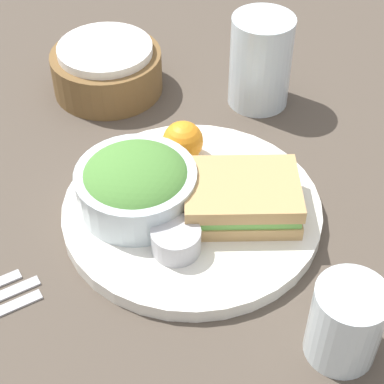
{
  "coord_description": "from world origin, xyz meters",
  "views": [
    {
      "loc": [
        -0.11,
        -0.5,
        0.53
      ],
      "look_at": [
        0.0,
        0.0,
        0.04
      ],
      "focal_mm": 60.0,
      "sensor_mm": 36.0,
      "label": 1
    }
  ],
  "objects_px": {
    "salad_bowl": "(136,184)",
    "bread_basket": "(107,69)",
    "drink_glass": "(260,61)",
    "plate": "(192,210)",
    "sandwich": "(241,197)",
    "water_glass": "(346,323)",
    "dressing_cup": "(176,240)"
  },
  "relations": [
    {
      "from": "salad_bowl",
      "to": "dressing_cup",
      "type": "height_order",
      "value": "salad_bowl"
    },
    {
      "from": "plate",
      "to": "drink_glass",
      "type": "relative_size",
      "value": 2.32
    },
    {
      "from": "sandwich",
      "to": "salad_bowl",
      "type": "distance_m",
      "value": 0.12
    },
    {
      "from": "salad_bowl",
      "to": "water_glass",
      "type": "relative_size",
      "value": 1.57
    },
    {
      "from": "salad_bowl",
      "to": "bread_basket",
      "type": "bearing_deg",
      "value": 90.1
    },
    {
      "from": "plate",
      "to": "bread_basket",
      "type": "xyz_separation_m",
      "value": [
        -0.06,
        0.27,
        0.02
      ]
    },
    {
      "from": "dressing_cup",
      "to": "drink_glass",
      "type": "distance_m",
      "value": 0.31
    },
    {
      "from": "bread_basket",
      "to": "dressing_cup",
      "type": "bearing_deg",
      "value": -85.06
    },
    {
      "from": "plate",
      "to": "salad_bowl",
      "type": "bearing_deg",
      "value": 164.37
    },
    {
      "from": "salad_bowl",
      "to": "bread_basket",
      "type": "distance_m",
      "value": 0.26
    },
    {
      "from": "water_glass",
      "to": "bread_basket",
      "type": "bearing_deg",
      "value": 108.22
    },
    {
      "from": "water_glass",
      "to": "sandwich",
      "type": "bearing_deg",
      "value": 104.14
    },
    {
      "from": "drink_glass",
      "to": "bread_basket",
      "type": "relative_size",
      "value": 0.83
    },
    {
      "from": "sandwich",
      "to": "plate",
      "type": "bearing_deg",
      "value": 158.04
    },
    {
      "from": "dressing_cup",
      "to": "water_glass",
      "type": "xyz_separation_m",
      "value": [
        0.13,
        -0.14,
        0.01
      ]
    },
    {
      "from": "plate",
      "to": "bread_basket",
      "type": "distance_m",
      "value": 0.28
    },
    {
      "from": "water_glass",
      "to": "plate",
      "type": "bearing_deg",
      "value": 115.56
    },
    {
      "from": "bread_basket",
      "to": "water_glass",
      "type": "relative_size",
      "value": 1.79
    },
    {
      "from": "drink_glass",
      "to": "dressing_cup",
      "type": "bearing_deg",
      "value": -123.26
    },
    {
      "from": "sandwich",
      "to": "drink_glass",
      "type": "distance_m",
      "value": 0.24
    },
    {
      "from": "salad_bowl",
      "to": "drink_glass",
      "type": "bearing_deg",
      "value": 42.52
    },
    {
      "from": "sandwich",
      "to": "drink_glass",
      "type": "xyz_separation_m",
      "value": [
        0.09,
        0.22,
        0.02
      ]
    },
    {
      "from": "plate",
      "to": "bread_basket",
      "type": "bearing_deg",
      "value": 102.35
    },
    {
      "from": "salad_bowl",
      "to": "plate",
      "type": "bearing_deg",
      "value": -15.63
    },
    {
      "from": "sandwich",
      "to": "salad_bowl",
      "type": "relative_size",
      "value": 1.05
    },
    {
      "from": "sandwich",
      "to": "dressing_cup",
      "type": "relative_size",
      "value": 2.7
    },
    {
      "from": "sandwich",
      "to": "salad_bowl",
      "type": "xyz_separation_m",
      "value": [
        -0.11,
        0.04,
        0.01
      ]
    },
    {
      "from": "drink_glass",
      "to": "water_glass",
      "type": "relative_size",
      "value": 1.48
    },
    {
      "from": "bread_basket",
      "to": "drink_glass",
      "type": "bearing_deg",
      "value": -20.6
    },
    {
      "from": "salad_bowl",
      "to": "drink_glass",
      "type": "distance_m",
      "value": 0.27
    },
    {
      "from": "plate",
      "to": "sandwich",
      "type": "relative_size",
      "value": 2.07
    },
    {
      "from": "plate",
      "to": "sandwich",
      "type": "distance_m",
      "value": 0.06
    }
  ]
}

